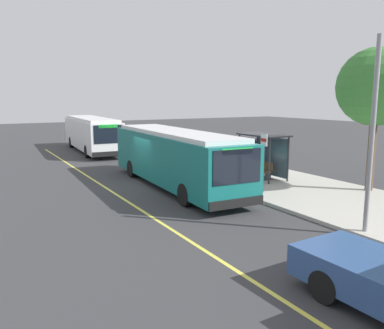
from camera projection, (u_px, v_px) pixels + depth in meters
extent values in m
plane|color=#38383A|center=(146.00, 184.00, 21.14)|extent=(120.00, 120.00, 0.00)
cube|color=#B7B2A8|center=(236.00, 172.00, 24.07)|extent=(44.00, 6.40, 0.15)
cube|color=#E0D64C|center=(107.00, 188.00, 20.06)|extent=(36.00, 0.14, 0.01)
cube|color=#146B66|center=(174.00, 158.00, 20.18)|extent=(11.74, 3.09, 2.40)
cube|color=silver|center=(174.00, 132.00, 19.96)|extent=(10.80, 2.79, 0.20)
cube|color=black|center=(237.00, 167.00, 14.99)|extent=(0.14, 2.17, 1.34)
cube|color=black|center=(196.00, 151.00, 20.71)|extent=(10.23, 0.52, 1.06)
cube|color=silver|center=(196.00, 174.00, 20.93)|extent=(11.04, 0.55, 0.28)
cube|color=#26D83F|center=(238.00, 151.00, 14.89)|extent=(0.10, 1.40, 0.24)
cube|color=black|center=(237.00, 203.00, 15.22)|extent=(0.20, 2.50, 0.36)
cylinder|color=black|center=(231.00, 189.00, 17.71)|extent=(1.01, 0.33, 1.00)
cylinder|color=black|center=(185.00, 195.00, 16.67)|extent=(1.01, 0.33, 1.00)
cylinder|color=black|center=(168.00, 166.00, 23.94)|extent=(1.01, 0.33, 1.00)
cylinder|color=black|center=(132.00, 169.00, 22.90)|extent=(1.01, 0.33, 1.00)
cube|color=white|center=(91.00, 134.00, 33.92)|extent=(12.05, 3.28, 2.40)
cube|color=silver|center=(91.00, 119.00, 33.70)|extent=(11.08, 2.96, 0.20)
cube|color=black|center=(109.00, 134.00, 28.57)|extent=(0.17, 2.17, 1.34)
cube|color=black|center=(106.00, 130.00, 34.44)|extent=(10.47, 0.68, 1.06)
cube|color=#197259|center=(106.00, 144.00, 34.65)|extent=(11.30, 0.73, 0.28)
cube|color=#26D83F|center=(108.00, 126.00, 28.47)|extent=(0.12, 1.40, 0.24)
cube|color=black|center=(109.00, 154.00, 28.80)|extent=(0.23, 2.50, 0.36)
cylinder|color=black|center=(116.00, 150.00, 31.33)|extent=(1.02, 0.34, 1.00)
cylinder|color=black|center=(87.00, 152.00, 30.33)|extent=(1.02, 0.34, 1.00)
cylinder|color=black|center=(96.00, 141.00, 37.76)|extent=(1.02, 0.34, 1.00)
cylinder|color=black|center=(71.00, 142.00, 36.75)|extent=(1.02, 0.34, 1.00)
cylinder|color=black|center=(373.00, 269.00, 9.71)|extent=(0.77, 0.26, 0.76)
cylinder|color=black|center=(325.00, 287.00, 8.78)|extent=(0.77, 0.26, 0.76)
cylinder|color=#333338|center=(288.00, 159.00, 20.87)|extent=(0.10, 0.10, 2.40)
cylinder|color=#333338|center=(269.00, 161.00, 20.23)|extent=(0.10, 0.10, 2.40)
cylinder|color=#333338|center=(257.00, 154.00, 23.09)|extent=(0.10, 0.10, 2.40)
cylinder|color=#333338|center=(239.00, 155.00, 22.46)|extent=(0.10, 0.10, 2.40)
cube|color=#333338|center=(263.00, 135.00, 21.46)|extent=(2.90, 1.60, 0.08)
cube|color=#4C606B|center=(272.00, 156.00, 21.98)|extent=(2.47, 0.04, 2.16)
cube|color=navy|center=(248.00, 155.00, 22.78)|extent=(0.06, 1.11, 1.82)
cube|color=brown|center=(259.00, 170.00, 21.91)|extent=(1.60, 0.44, 0.06)
cube|color=brown|center=(263.00, 165.00, 21.98)|extent=(1.60, 0.05, 0.44)
cube|color=#333338|center=(251.00, 172.00, 22.56)|extent=(0.08, 0.40, 0.45)
cube|color=#333338|center=(268.00, 176.00, 21.33)|extent=(0.08, 0.40, 0.45)
cylinder|color=#333338|center=(264.00, 163.00, 18.41)|extent=(0.07, 0.07, 2.80)
cube|color=white|center=(264.00, 140.00, 18.22)|extent=(0.44, 0.03, 0.56)
cube|color=red|center=(264.00, 140.00, 18.21)|extent=(0.40, 0.01, 0.16)
cylinder|color=#282D47|center=(232.00, 171.00, 21.75)|extent=(0.14, 0.14, 0.85)
cylinder|color=#282D47|center=(229.00, 171.00, 21.66)|extent=(0.14, 0.14, 0.85)
cube|color=#338C4C|center=(231.00, 158.00, 21.58)|extent=(0.24, 0.40, 0.62)
sphere|color=tan|center=(231.00, 151.00, 21.51)|extent=(0.22, 0.22, 0.22)
cylinder|color=brown|center=(371.00, 154.00, 18.75)|extent=(0.36, 0.36, 3.59)
sphere|color=#387A33|center=(376.00, 87.00, 18.22)|extent=(3.65, 3.65, 3.65)
cylinder|color=gray|center=(372.00, 136.00, 12.63)|extent=(0.16, 0.16, 6.40)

